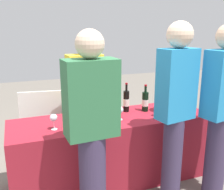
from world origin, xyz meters
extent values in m
plane|color=slate|center=(0.00, 0.00, 0.00)|extent=(12.00, 12.00, 0.00)
cube|color=maroon|center=(0.00, 0.00, 0.36)|extent=(2.12, 0.65, 0.73)
cylinder|color=black|center=(-0.19, 0.08, 0.84)|extent=(0.08, 0.08, 0.23)
cylinder|color=black|center=(-0.19, 0.08, 1.00)|extent=(0.03, 0.03, 0.08)
cylinder|color=maroon|center=(-0.19, 0.08, 1.05)|extent=(0.03, 0.03, 0.02)
cylinder|color=silver|center=(-0.19, 0.08, 0.83)|extent=(0.08, 0.08, 0.08)
cylinder|color=black|center=(0.08, 0.07, 0.85)|extent=(0.08, 0.08, 0.24)
cylinder|color=black|center=(0.08, 0.07, 1.01)|extent=(0.03, 0.03, 0.08)
cylinder|color=maroon|center=(0.08, 0.07, 1.05)|extent=(0.03, 0.03, 0.02)
cylinder|color=silver|center=(0.08, 0.07, 0.84)|extent=(0.08, 0.08, 0.08)
cylinder|color=black|center=(0.23, 0.15, 0.85)|extent=(0.07, 0.07, 0.24)
cylinder|color=black|center=(0.23, 0.15, 1.01)|extent=(0.03, 0.03, 0.08)
cylinder|color=maroon|center=(0.23, 0.15, 1.05)|extent=(0.03, 0.03, 0.02)
cylinder|color=silver|center=(0.23, 0.15, 0.84)|extent=(0.07, 0.07, 0.08)
cylinder|color=black|center=(0.43, 0.08, 0.84)|extent=(0.07, 0.07, 0.22)
cylinder|color=black|center=(0.43, 0.08, 0.99)|extent=(0.03, 0.03, 0.07)
cylinder|color=maroon|center=(0.43, 0.08, 1.03)|extent=(0.03, 0.03, 0.02)
cylinder|color=silver|center=(0.43, 0.08, 0.83)|extent=(0.07, 0.07, 0.08)
cylinder|color=silver|center=(-0.62, -0.11, 0.73)|extent=(0.06, 0.06, 0.00)
cylinder|color=silver|center=(-0.62, -0.11, 0.77)|extent=(0.01, 0.01, 0.08)
sphere|color=silver|center=(-0.62, -0.11, 0.85)|extent=(0.07, 0.07, 0.07)
cylinder|color=silver|center=(-0.43, -0.10, 0.73)|extent=(0.06, 0.06, 0.00)
cylinder|color=silver|center=(-0.43, -0.10, 0.76)|extent=(0.01, 0.01, 0.06)
sphere|color=silver|center=(-0.43, -0.10, 0.83)|extent=(0.07, 0.07, 0.07)
sphere|color=#590C19|center=(-0.43, -0.10, 0.82)|extent=(0.04, 0.04, 0.04)
cylinder|color=silver|center=(-0.24, -0.14, 0.73)|extent=(0.06, 0.06, 0.00)
cylinder|color=silver|center=(-0.24, -0.14, 0.76)|extent=(0.01, 0.01, 0.06)
sphere|color=silver|center=(-0.24, -0.14, 0.83)|extent=(0.07, 0.07, 0.07)
sphere|color=#590C19|center=(-0.24, -0.14, 0.81)|extent=(0.04, 0.04, 0.04)
cylinder|color=silver|center=(0.05, -0.08, 0.73)|extent=(0.06, 0.06, 0.00)
cylinder|color=silver|center=(0.05, -0.08, 0.77)|extent=(0.01, 0.01, 0.07)
sphere|color=silver|center=(0.05, -0.08, 0.83)|extent=(0.07, 0.07, 0.07)
sphere|color=#590C19|center=(0.05, -0.08, 0.82)|extent=(0.04, 0.04, 0.04)
cylinder|color=silver|center=(0.49, -0.14, 0.73)|extent=(0.07, 0.07, 0.00)
cylinder|color=silver|center=(0.49, -0.14, 0.77)|extent=(0.01, 0.01, 0.08)
sphere|color=silver|center=(0.49, -0.14, 0.85)|extent=(0.08, 0.08, 0.08)
sphere|color=#590C19|center=(0.49, -0.14, 0.83)|extent=(0.04, 0.04, 0.04)
cylinder|color=silver|center=(0.71, -0.09, 0.73)|extent=(0.06, 0.06, 0.00)
cylinder|color=silver|center=(0.71, -0.09, 0.76)|extent=(0.01, 0.01, 0.06)
sphere|color=silver|center=(0.71, -0.09, 0.82)|extent=(0.06, 0.06, 0.06)
sphere|color=#590C19|center=(0.71, -0.09, 0.81)|extent=(0.03, 0.03, 0.03)
cylinder|color=silver|center=(0.64, -0.02, 0.84)|extent=(0.22, 0.22, 0.22)
cylinder|color=#3F3351|center=(-0.13, 0.58, 0.39)|extent=(0.23, 0.23, 0.77)
cube|color=yellow|center=(-0.13, 0.58, 1.06)|extent=(0.43, 0.25, 0.58)
sphere|color=tan|center=(-0.13, 0.58, 1.45)|extent=(0.21, 0.21, 0.21)
cylinder|color=#3F3351|center=(-0.39, -0.56, 0.41)|extent=(0.23, 0.23, 0.82)
cube|color=#337247|center=(-0.39, -0.56, 1.13)|extent=(0.42, 0.25, 0.61)
sphere|color=beige|center=(-0.39, -0.56, 1.54)|extent=(0.22, 0.22, 0.22)
cylinder|color=#3F3351|center=(0.41, -0.54, 0.42)|extent=(0.19, 0.19, 0.85)
cube|color=#268CCC|center=(0.41, -0.54, 1.17)|extent=(0.37, 0.24, 0.64)
sphere|color=beige|center=(0.41, -0.54, 1.60)|extent=(0.23, 0.23, 0.23)
cylinder|color=#3F3351|center=(0.86, -0.62, 0.42)|extent=(0.20, 0.20, 0.84)
cube|color=#268CCC|center=(0.86, -0.62, 1.16)|extent=(0.40, 0.27, 0.63)
cube|color=white|center=(-0.63, 0.97, 0.42)|extent=(0.57, 0.12, 0.85)
camera|label=1|loc=(-0.93, -2.44, 1.67)|focal=41.78mm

